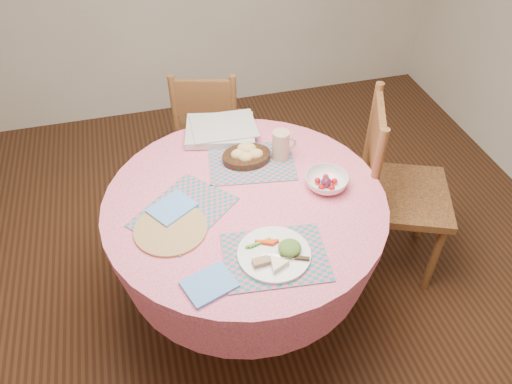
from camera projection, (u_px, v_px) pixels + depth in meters
ground at (247, 301)px, 2.67m from camera, size 4.00×4.00×0.00m
dining_table at (246, 230)px, 2.30m from camera, size 1.24×1.24×0.75m
chair_right at (395, 187)px, 2.56m from camera, size 0.59×0.60×1.01m
chair_back at (208, 127)px, 3.07m from camera, size 0.50×0.49×0.89m
placemat_front at (275, 257)px, 1.92m from camera, size 0.43×0.34×0.01m
placemat_left at (184, 212)px, 2.10m from camera, size 0.50×0.49×0.01m
placemat_back at (252, 163)px, 2.35m from camera, size 0.44×0.36×0.01m
wicker_trivet at (171, 229)px, 2.03m from camera, size 0.30×0.30×0.01m
napkin_near at (209, 284)px, 1.82m from camera, size 0.22×0.19×0.01m
napkin_far at (172, 208)px, 2.11m from camera, size 0.23×0.22×0.01m
dinner_plate at (276, 253)px, 1.91m from camera, size 0.28×0.28×0.05m
bread_bowl at (247, 155)px, 2.34m from camera, size 0.23×0.23×0.08m
latte_mug at (281, 145)px, 2.33m from camera, size 0.12×0.08×0.15m
fruit_bowl at (326, 182)px, 2.21m from camera, size 0.23×0.23×0.06m
newspaper_stack at (221, 130)px, 2.51m from camera, size 0.39×0.34×0.04m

